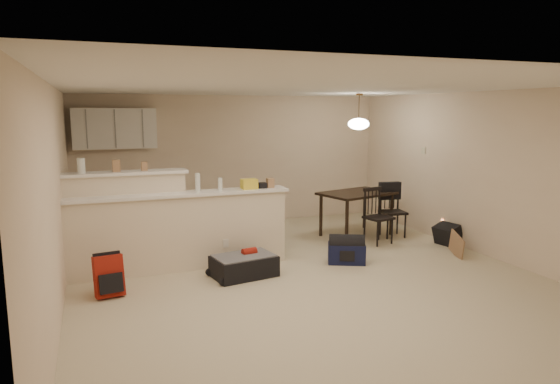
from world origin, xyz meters
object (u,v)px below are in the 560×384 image
dining_chair_near (379,216)px  black_daypack (448,235)px  navy_duffel (347,253)px  dining_table (357,197)px  suitcase (244,266)px  dining_chair_far (393,211)px  pendant_lamp (359,123)px  red_backpack (109,276)px

dining_chair_near → black_daypack: dining_chair_near is taller
black_daypack → navy_duffel: bearing=87.2°
dining_chair_near → navy_duffel: 1.34m
dining_table → black_daypack: (1.09, -1.13, -0.52)m
dining_table → dining_chair_near: bearing=-97.8°
suitcase → black_daypack: (3.61, 0.31, 0.03)m
dining_chair_far → suitcase: (-3.08, -1.13, -0.33)m
pendant_lamp → dining_chair_near: pendant_lamp is taller
dining_chair_far → navy_duffel: dining_chair_far is taller
dining_chair_near → dining_chair_far: same height
pendant_lamp → navy_duffel: (-0.95, -1.41, -1.84)m
red_backpack → suitcase: bearing=-4.5°
dining_chair_far → red_backpack: (-4.81, -1.25, -0.22)m
pendant_lamp → dining_chair_near: 1.65m
dining_chair_near → navy_duffel: dining_chair_near is taller
dining_chair_far → dining_chair_near: bearing=-138.9°
dining_chair_near → red_backpack: 4.43m
red_backpack → black_daypack: size_ratio=1.28×
dining_table → suitcase: (-2.52, -1.44, -0.55)m
red_backpack → black_daypack: (5.33, 0.43, -0.08)m
black_daypack → suitcase: bearing=84.4°
pendant_lamp → navy_duffel: bearing=-124.0°
dining_table → black_daypack: bearing=-61.0°
dining_table → dining_chair_near: (0.07, -0.62, -0.22)m
dining_table → black_daypack: size_ratio=3.69×
suitcase → black_daypack: black_daypack is taller
dining_table → dining_chair_far: dining_chair_far is taller
pendant_lamp → dining_chair_far: bearing=-28.8°
dining_chair_far → suitcase: bearing=-151.1°
dining_chair_near → pendant_lamp: bearing=84.6°
dining_chair_far → black_daypack: bearing=-48.8°
red_backpack → navy_duffel: bearing=-5.8°
dining_chair_near → dining_table: bearing=84.6°
dining_table → suitcase: bearing=-165.0°
dining_chair_near → black_daypack: 1.17m
dining_table → red_backpack: (-4.25, -1.56, -0.44)m
suitcase → red_backpack: size_ratio=1.65×
navy_duffel → dining_table: bearing=80.9°
red_backpack → black_daypack: 5.35m
dining_chair_near → red_backpack: dining_chair_near is taller
dining_chair_far → red_backpack: size_ratio=1.88×
pendant_lamp → dining_chair_far: pendant_lamp is taller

